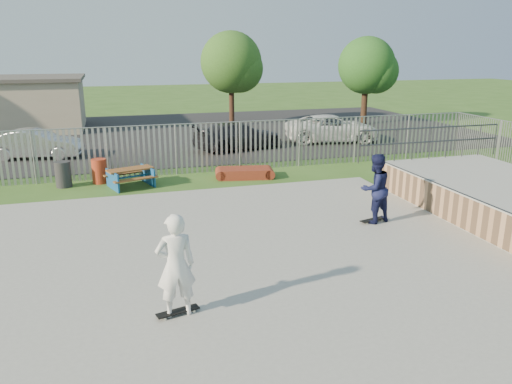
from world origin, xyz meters
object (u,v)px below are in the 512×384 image
object	(u,v)px
car_dark	(238,136)
car_white	(333,128)
car_silver	(36,144)
funbox	(245,173)
skater_navy	(375,189)
skater_white	(176,266)
trash_bin_grey	(63,174)
picnic_table	(131,177)
tree_right	(367,66)
trash_bin_red	(99,171)
tree_mid	(231,62)

from	to	relation	value
car_dark	car_white	bearing A→B (deg)	-96.73
car_silver	funbox	bearing A→B (deg)	-116.42
skater_navy	skater_white	world-z (taller)	same
funbox	trash_bin_grey	world-z (taller)	trash_bin_grey
trash_bin_grey	skater_white	xyz separation A→B (m)	(2.70, -10.48, 0.65)
picnic_table	car_silver	distance (m)	7.27
trash_bin_grey	tree_right	world-z (taller)	tree_right
trash_bin_grey	car_white	xyz separation A→B (m)	(13.18, 5.60, 0.26)
trash_bin_red	car_silver	xyz separation A→B (m)	(-2.79, 5.29, 0.22)
car_white	tree_right	size ratio (longest dim) A/B	0.90
tree_mid	skater_navy	world-z (taller)	tree_mid
skater_navy	tree_right	bearing A→B (deg)	-131.49
picnic_table	trash_bin_red	world-z (taller)	trash_bin_red
picnic_table	skater_navy	size ratio (longest dim) A/B	0.99
funbox	car_dark	size ratio (longest dim) A/B	0.44
trash_bin_red	tree_right	xyz separation A→B (m)	(16.59, 10.74, 3.31)
trash_bin_red	tree_mid	world-z (taller)	tree_mid
skater_white	trash_bin_red	bearing A→B (deg)	-85.60
funbox	trash_bin_grey	xyz separation A→B (m)	(-6.63, 0.57, 0.28)
picnic_table	tree_right	size ratio (longest dim) A/B	0.34
car_silver	car_white	distance (m)	14.72
skater_white	tree_mid	bearing A→B (deg)	-109.33
skater_navy	skater_white	distance (m)	6.92
funbox	trash_bin_red	world-z (taller)	trash_bin_red
car_silver	tree_right	size ratio (longest dim) A/B	0.71
tree_mid	funbox	bearing A→B (deg)	-101.55
tree_right	tree_mid	bearing A→B (deg)	168.34
trash_bin_grey	skater_white	world-z (taller)	skater_white
trash_bin_red	trash_bin_grey	distance (m)	1.27
car_dark	trash_bin_grey	bearing A→B (deg)	108.60
funbox	trash_bin_grey	size ratio (longest dim) A/B	2.16
tree_mid	trash_bin_grey	bearing A→B (deg)	-126.35
tree_mid	skater_navy	xyz separation A→B (m)	(-0.70, -19.62, -2.86)
picnic_table	skater_navy	bearing A→B (deg)	-62.74
picnic_table	funbox	world-z (taller)	picnic_table
car_white	tree_right	xyz separation A→B (m)	(4.67, 5.33, 3.04)
trash_bin_grey	tree_mid	distance (m)	16.15
car_dark	trash_bin_red	bearing A→B (deg)	112.17
funbox	car_silver	size ratio (longest dim) A/B	0.51
trash_bin_red	car_white	xyz separation A→B (m)	(11.93, 5.41, 0.27)
car_silver	skater_white	xyz separation A→B (m)	(4.25, -15.96, 0.44)
trash_bin_grey	skater_navy	size ratio (longest dim) A/B	0.48
picnic_table	funbox	bearing A→B (deg)	-16.62
trash_bin_grey	trash_bin_red	bearing A→B (deg)	8.94
funbox	car_white	xyz separation A→B (m)	(6.55, 6.17, 0.53)
tree_right	trash_bin_red	bearing A→B (deg)	-147.09
funbox	tree_right	bearing A→B (deg)	56.14
picnic_table	trash_bin_grey	distance (m)	2.43
picnic_table	skater_white	xyz separation A→B (m)	(0.37, -9.81, 0.78)
trash_bin_grey	picnic_table	bearing A→B (deg)	-15.86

